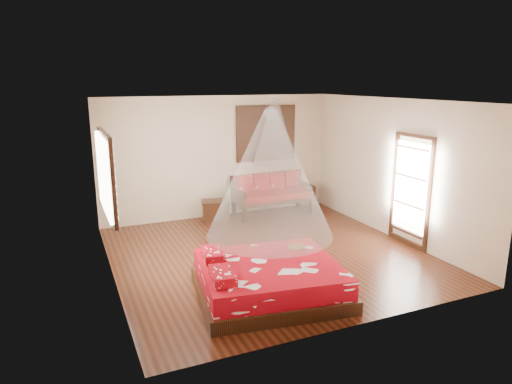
% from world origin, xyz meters
% --- Properties ---
extents(room, '(5.54, 5.54, 2.84)m').
position_xyz_m(room, '(0.00, 0.00, 1.40)').
color(room, black).
rests_on(room, ground).
extents(bed, '(2.35, 2.18, 0.64)m').
position_xyz_m(bed, '(-0.70, -1.49, 0.25)').
color(bed, black).
rests_on(bed, floor).
extents(daybed, '(1.87, 0.83, 0.96)m').
position_xyz_m(daybed, '(1.19, 2.39, 0.52)').
color(daybed, black).
rests_on(daybed, floor).
extents(storage_chest, '(0.74, 0.62, 0.45)m').
position_xyz_m(storage_chest, '(-0.19, 2.45, 0.23)').
color(storage_chest, black).
rests_on(storage_chest, floor).
extents(shutter_panel, '(1.52, 0.06, 1.32)m').
position_xyz_m(shutter_panel, '(1.19, 2.72, 1.90)').
color(shutter_panel, black).
rests_on(shutter_panel, wall_back).
extents(window_left, '(0.10, 1.74, 1.34)m').
position_xyz_m(window_left, '(-2.71, 0.20, 1.70)').
color(window_left, black).
rests_on(window_left, wall_left).
extents(glazed_door, '(0.08, 1.02, 2.16)m').
position_xyz_m(glazed_door, '(2.72, -0.60, 1.07)').
color(glazed_door, black).
rests_on(glazed_door, floor).
extents(wine_tray, '(0.28, 0.28, 0.23)m').
position_xyz_m(wine_tray, '(0.00, -1.07, 0.56)').
color(wine_tray, brown).
rests_on(wine_tray, bed).
extents(mosquito_net_main, '(1.83, 1.83, 1.80)m').
position_xyz_m(mosquito_net_main, '(-0.68, -1.49, 1.85)').
color(mosquito_net_main, silver).
rests_on(mosquito_net_main, ceiling).
extents(mosquito_net_daybed, '(1.01, 1.01, 1.50)m').
position_xyz_m(mosquito_net_daybed, '(1.19, 2.25, 2.00)').
color(mosquito_net_daybed, silver).
rests_on(mosquito_net_daybed, ceiling).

